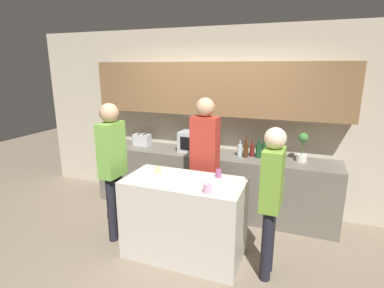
{
  "coord_description": "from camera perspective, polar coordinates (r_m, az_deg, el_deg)",
  "views": [
    {
      "loc": [
        1.25,
        -2.67,
        2.13
      ],
      "look_at": [
        0.07,
        0.44,
        1.27
      ],
      "focal_mm": 28.0,
      "sensor_mm": 36.0,
      "label": 1
    }
  ],
  "objects": [
    {
      "name": "microwave",
      "position": [
        4.49,
        1.13,
        0.53
      ],
      "size": [
        0.52,
        0.39,
        0.3
      ],
      "color": "#B7BABC",
      "rests_on": "back_counter"
    },
    {
      "name": "kitchen_island",
      "position": [
        3.52,
        -1.49,
        -13.87
      ],
      "size": [
        1.33,
        0.68,
        0.92
      ],
      "color": "beige",
      "rests_on": "ground_plane"
    },
    {
      "name": "person_right",
      "position": [
        3.08,
        14.91,
        -8.85
      ],
      "size": [
        0.21,
        0.35,
        1.59
      ],
      "rotation": [
        0.0,
        0.0,
        1.54
      ],
      "color": "black",
      "rests_on": "ground_plane"
    },
    {
      "name": "bottle_5",
      "position": [
        4.28,
        14.74,
        -1.49
      ],
      "size": [
        0.07,
        0.07,
        0.24
      ],
      "color": "maroon",
      "rests_on": "back_counter"
    },
    {
      "name": "cup_0",
      "position": [
        3.52,
        -6.48,
        -4.97
      ],
      "size": [
        0.07,
        0.07,
        0.08
      ],
      "color": "beige",
      "rests_on": "kitchen_island"
    },
    {
      "name": "toaster",
      "position": [
        4.9,
        -9.48,
        0.82
      ],
      "size": [
        0.26,
        0.16,
        0.18
      ],
      "color": "silver",
      "rests_on": "back_counter"
    },
    {
      "name": "cup_1",
      "position": [
        3.4,
        5.07,
        -5.6
      ],
      "size": [
        0.07,
        0.07,
        0.09
      ],
      "color": "#9C4D81",
      "rests_on": "kitchen_island"
    },
    {
      "name": "bottle_1",
      "position": [
        4.25,
        10.22,
        -0.93
      ],
      "size": [
        0.07,
        0.07,
        0.31
      ],
      "color": "#472814",
      "rests_on": "back_counter"
    },
    {
      "name": "person_left",
      "position": [
        3.79,
        2.45,
        -1.82
      ],
      "size": [
        0.35,
        0.23,
        1.77
      ],
      "rotation": [
        0.0,
        0.0,
        -3.21
      ],
      "color": "black",
      "rests_on": "ground_plane"
    },
    {
      "name": "bottle_0",
      "position": [
        4.3,
        9.09,
        -1.16
      ],
      "size": [
        0.07,
        0.07,
        0.23
      ],
      "color": "silver",
      "rests_on": "back_counter"
    },
    {
      "name": "cup_2",
      "position": [
        2.99,
        2.95,
        -8.42
      ],
      "size": [
        0.08,
        0.08,
        0.09
      ],
      "color": "#DFA5CD",
      "rests_on": "kitchen_island"
    },
    {
      "name": "back_wall",
      "position": [
        4.55,
        4.68,
        6.95
      ],
      "size": [
        6.4,
        0.4,
        2.7
      ],
      "color": "beige",
      "rests_on": "ground_plane"
    },
    {
      "name": "bottle_4",
      "position": [
        4.26,
        13.69,
        -1.14
      ],
      "size": [
        0.08,
        0.08,
        0.31
      ],
      "color": "#194723",
      "rests_on": "back_counter"
    },
    {
      "name": "bottle_2",
      "position": [
        4.32,
        11.37,
        -1.21
      ],
      "size": [
        0.07,
        0.07,
        0.22
      ],
      "color": "maroon",
      "rests_on": "back_counter"
    },
    {
      "name": "back_counter",
      "position": [
        4.57,
        3.43,
        -7.13
      ],
      "size": [
        3.6,
        0.62,
        0.9
      ],
      "color": "#6B665B",
      "rests_on": "ground_plane"
    },
    {
      "name": "potted_plant",
      "position": [
        4.23,
        20.3,
        -0.58
      ],
      "size": [
        0.14,
        0.14,
        0.39
      ],
      "color": "silver",
      "rests_on": "back_counter"
    },
    {
      "name": "person_center",
      "position": [
        3.75,
        -14.93,
        -3.03
      ],
      "size": [
        0.23,
        0.34,
        1.73
      ],
      "rotation": [
        0.0,
        0.0,
        -1.59
      ],
      "color": "black",
      "rests_on": "ground_plane"
    },
    {
      "name": "bottle_3",
      "position": [
        4.27,
        12.55,
        -1.22
      ],
      "size": [
        0.08,
        0.08,
        0.27
      ],
      "color": "#194723",
      "rests_on": "back_counter"
    },
    {
      "name": "ground_plane",
      "position": [
        3.64,
        -3.77,
        -21.39
      ],
      "size": [
        14.0,
        14.0,
        0.0
      ],
      "primitive_type": "plane",
      "color": "#7F705B"
    }
  ]
}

